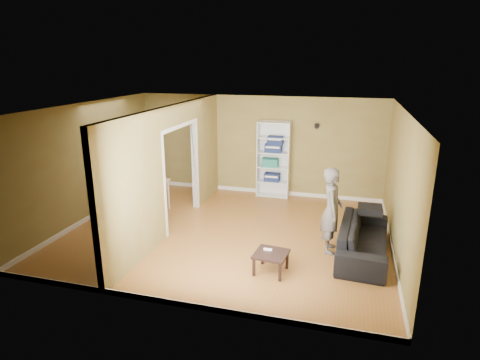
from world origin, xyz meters
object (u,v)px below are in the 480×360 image
at_px(sofa, 364,234).
at_px(person, 332,203).
at_px(dining_table, 139,186).
at_px(chair_near, 126,204).
at_px(coffee_table, 271,256).
at_px(chair_far, 152,187).
at_px(chair_left, 114,192).
at_px(bookshelf, 274,159).

bearing_deg(sofa, person, 93.14).
bearing_deg(dining_table, chair_near, -87.16).
bearing_deg(coffee_table, sofa, 35.72).
distance_m(coffee_table, chair_far, 4.25).
xyz_separation_m(chair_left, chair_far, (0.72, 0.58, 0.03)).
distance_m(bookshelf, chair_left, 4.09).
bearing_deg(person, coffee_table, 136.06).
distance_m(bookshelf, chair_near, 3.94).
xyz_separation_m(coffee_table, chair_near, (-3.42, 1.17, 0.17)).
xyz_separation_m(sofa, dining_table, (-4.97, 0.74, 0.28)).
relative_size(sofa, coffee_table, 4.00).
height_order(bookshelf, chair_near, bookshelf).
bearing_deg(chair_far, person, 171.43).
bearing_deg(person, sofa, -94.90).
distance_m(sofa, dining_table, 5.03).
distance_m(sofa, chair_near, 4.94).
bearing_deg(chair_left, dining_table, 80.64).
distance_m(chair_near, chair_far, 1.30).
bearing_deg(person, chair_near, 84.79).
xyz_separation_m(sofa, chair_far, (-4.98, 1.38, 0.07)).
xyz_separation_m(dining_table, chair_left, (-0.73, 0.06, -0.24)).
bearing_deg(dining_table, bookshelf, 38.54).
relative_size(coffee_table, chair_near, 0.56).
relative_size(bookshelf, chair_near, 2.06).
distance_m(sofa, bookshelf, 3.72).
bearing_deg(bookshelf, chair_left, -148.57).
xyz_separation_m(sofa, person, (-0.61, 0.01, 0.54)).
distance_m(chair_left, chair_near, 1.06).
bearing_deg(dining_table, coffee_table, -28.01).
height_order(dining_table, chair_far, chair_far).
bearing_deg(bookshelf, sofa, -52.37).
height_order(dining_table, chair_left, chair_left).
relative_size(person, coffee_table, 3.53).
bearing_deg(sofa, bookshelf, 41.38).
bearing_deg(chair_near, chair_far, 95.88).
relative_size(dining_table, chair_near, 1.29).
distance_m(bookshelf, coffee_table, 4.13).
distance_m(chair_left, chair_far, 0.92).
bearing_deg(sofa, dining_table, 85.22).
height_order(bookshelf, dining_table, bookshelf).
distance_m(person, bookshelf, 3.34).
relative_size(sofa, chair_near, 2.24).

